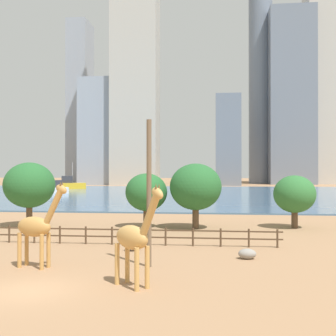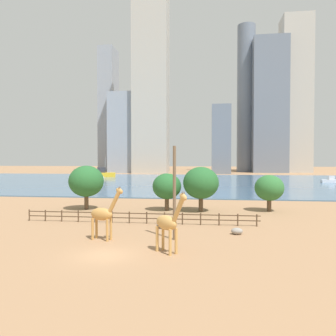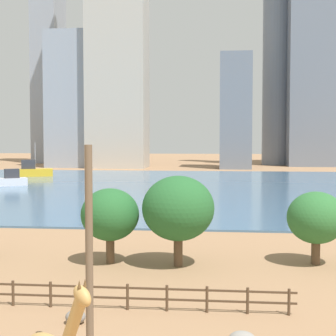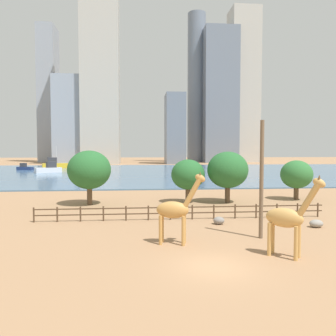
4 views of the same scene
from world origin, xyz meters
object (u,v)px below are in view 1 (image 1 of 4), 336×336
boulder_by_pole (132,246)px  boat_tug (54,189)px  giraffe_tall (134,238)px  boat_sailboat (33,188)px  utility_pole (149,193)px  tree_center_broad (29,185)px  tree_left_large (146,192)px  boat_barge (70,184)px  boulder_near_fence (247,254)px  tree_right_tall (196,187)px  tree_left_small (295,194)px  giraffe_companion (37,227)px

boulder_by_pole → boat_tug: bearing=115.6°
giraffe_tall → boat_sailboat: (-43.49, 86.49, -1.38)m
utility_pole → tree_center_broad: utility_pole is taller
boulder_by_pole → boat_sailboat: bearing=118.2°
giraffe_tall → utility_pole: bearing=130.9°
tree_left_large → boat_barge: size_ratio=0.58×
tree_left_large → boat_tug: size_ratio=0.73×
boat_barge → utility_pole: bearing=-88.0°
giraffe_tall → boat_tug: giraffe_tall is taller
boulder_near_fence → tree_left_large: (-8.42, 13.31, 3.02)m
boat_barge → boat_tug: bearing=-99.7°
tree_center_broad → boat_tug: size_ratio=0.88×
boulder_by_pole → tree_left_large: bearing=94.4°
boulder_near_fence → boat_barge: boat_barge is taller
tree_center_broad → tree_right_tall: tree_center_broad is taller
tree_left_large → tree_right_tall: tree_right_tall is taller
giraffe_tall → tree_left_large: 20.42m
tree_right_tall → tree_left_small: size_ratio=1.22×
boulder_near_fence → boat_sailboat: bearing=121.7°
boulder_near_fence → tree_left_large: size_ratio=0.21×
tree_right_tall → boat_sailboat: size_ratio=1.17×
giraffe_companion → tree_left_large: 17.33m
giraffe_tall → boat_sailboat: size_ratio=0.94×
giraffe_tall → boulder_near_fence: bearing=91.8°
boulder_near_fence → tree_left_large: 16.04m
tree_center_broad → tree_left_small: bearing=3.5°
tree_left_large → tree_left_small: size_ratio=1.04×
tree_left_large → tree_center_broad: size_ratio=0.83×
tree_center_broad → boat_sailboat: size_ratio=1.20×
tree_left_small → boat_tug: 68.26m
boat_tug → tree_left_large: bearing=88.4°
tree_center_broad → boat_tug: 56.92m
giraffe_companion → boulder_by_pole: size_ratio=5.12×
giraffe_tall → boat_barge: (-36.86, 95.95, -0.86)m
tree_left_large → tree_right_tall: bearing=-4.3°
utility_pole → boat_tug: 76.70m
tree_center_broad → boat_barge: boat_barge is taller
boulder_by_pole → boat_tug: size_ratio=0.13×
tree_left_large → boat_tug: bearing=119.5°
utility_pole → boat_tug: utility_pole is taller
tree_left_small → boat_sailboat: (-54.70, 65.20, -2.25)m
boulder_by_pole → boat_barge: 93.99m
tree_left_small → boat_barge: boat_barge is taller
giraffe_companion → tree_right_tall: bearing=78.6°
tree_center_broad → giraffe_companion: bearing=-64.2°
boulder_near_fence → tree_center_broad: tree_center_broad is taller
tree_right_tall → boat_tug: 63.93m
giraffe_companion → boat_barge: (-30.71, 92.69, -0.84)m
tree_left_large → boat_barge: (-34.14, 75.73, -1.89)m
giraffe_companion → tree_left_large: bearing=93.3°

